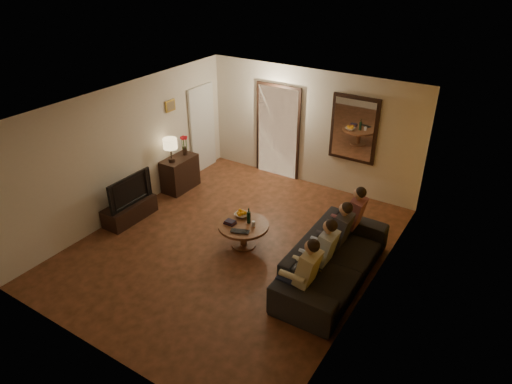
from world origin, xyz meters
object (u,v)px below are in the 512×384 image
Objects in this scene: sofa at (334,260)px; laptop at (239,233)px; person_c at (337,238)px; dresser at (180,173)px; dog at (303,268)px; coffee_table at (244,235)px; person_d at (350,221)px; wine_bottle at (249,215)px; tv at (126,189)px; tv_stand at (130,211)px; person_b at (321,256)px; bowl at (242,215)px; person_a at (303,278)px; table_lamp at (171,150)px.

laptop is (-1.65, -0.27, 0.09)m from sofa.
dresser is at bearing 168.87° from person_c.
dog reaches higher than coffee_table.
person_d reaches higher than dog.
wine_bottle is (-1.70, 0.11, 0.23)m from sofa.
coffee_table is (2.42, 0.45, -0.45)m from tv.
wine_bottle is (0.05, 0.10, 0.38)m from coffee_table.
dog is at bearing 1.66° from tv_stand.
person_b is 1.32× the size of coffee_table.
bowl is at bearing 99.60° from laptop.
tv is 2.50m from coffee_table.
coffee_table is (2.42, 0.45, 0.04)m from tv_stand.
laptop is at bearing 157.89° from person_a.
person_a is at bearing -49.98° from dog.
person_b is 1.00× the size of person_d.
sofa is at bearing -6.81° from bowl.
table_lamp reaches higher than laptop.
laptop is at bearing -82.50° from wine_bottle.
person_d is at bearing 17.34° from laptop.
tv_stand is 3.56× the size of wine_bottle.
coffee_table is at bearing -19.78° from table_lamp.
person_a is at bearing -31.68° from bowl.
bowl is (2.24, -0.65, -0.53)m from table_lamp.
table_lamp is 0.45× the size of person_a.
person_a reaches higher than tv_stand.
dog is at bearing -173.85° from person_b.
wine_bottle is 0.94× the size of laptop.
person_b is 1.56m from laptop.
laptop is at bearing -24.54° from table_lamp.
tv reaches higher than wine_bottle.
table_lamp is 0.45× the size of person_d.
sofa is 2.15× the size of person_a.
person_c is at bearing 17.59° from sofa.
person_c is (4.07, -0.58, -0.41)m from table_lamp.
person_d is at bearing 0.27° from table_lamp.
table_lamp is 4.09m from person_d.
laptop is at bearing -143.01° from person_d.
person_c reaches higher than wine_bottle.
person_a is 1.32× the size of coffee_table.
table_lamp is 2.08× the size of bowl.
coffee_table is 2.93× the size of wine_bottle.
person_c is at bearing -79.70° from tv.
person_d reaches higher than tv.
sofa is 7.86× the size of laptop.
person_a reaches higher than tv.
person_c is 1.00× the size of person_d.
person_b reaches higher than tv.
tv is 2.53m from wine_bottle.
person_a is at bearing -90.00° from person_c.
dresser is 2.54× the size of laptop.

